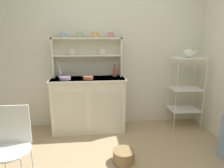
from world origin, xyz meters
name	(u,v)px	position (x,y,z in m)	size (l,w,h in m)	color
wall_back	(108,52)	(0.00, 1.62, 1.25)	(3.84, 0.05, 2.50)	silver
hutch_cabinet	(89,104)	(-0.34, 1.37, 0.45)	(1.16, 0.45, 0.87)	silver
hutch_shelf_unit	(88,54)	(-0.34, 1.53, 1.23)	(1.08, 0.18, 0.62)	silver
bakers_rack	(186,85)	(1.23, 1.30, 0.73)	(0.47, 0.36, 1.18)	silver
wire_chair	(13,141)	(-1.04, 0.17, 0.52)	(0.36, 0.36, 0.85)	white
floor_basket	(124,156)	(0.09, 0.47, 0.08)	(0.26, 0.26, 0.15)	#93754C
cup_sky_0	(64,35)	(-0.69, 1.49, 1.52)	(0.08, 0.07, 0.08)	#8EB2D1
cup_sage_1	(79,35)	(-0.46, 1.49, 1.52)	(0.09, 0.08, 0.08)	#9EB78E
cup_gold_2	(95,35)	(-0.22, 1.49, 1.53)	(0.09, 0.08, 0.08)	#DBB760
cup_rose_3	(110,35)	(0.02, 1.49, 1.52)	(0.09, 0.08, 0.08)	#D17A84
bowl_mixing_large	(65,78)	(-0.68, 1.29, 0.89)	(0.17, 0.17, 0.05)	#B79ECC
bowl_floral_medium	(88,78)	(-0.34, 1.29, 0.89)	(0.16, 0.16, 0.05)	#C67556
jam_bottle	(115,72)	(0.09, 1.45, 0.94)	(0.06, 0.06, 0.20)	#B74C47
utensil_jar	(61,74)	(-0.77, 1.44, 0.93)	(0.08, 0.08, 0.23)	#B2B7C6
porcelain_teapot	(189,53)	(1.23, 1.30, 1.24)	(0.22, 0.13, 0.16)	white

